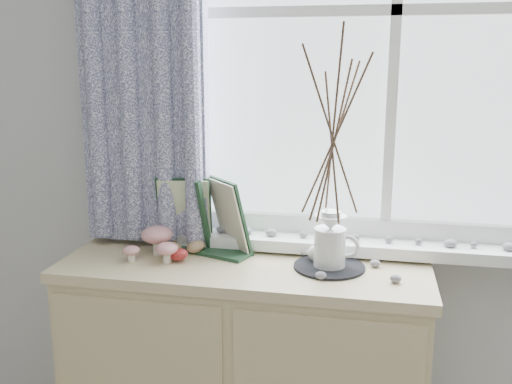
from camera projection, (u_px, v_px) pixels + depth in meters
The scene contains 8 objects.
sideboard at pixel (244, 379), 1.96m from camera, with size 1.20×0.45×0.85m.
botanical_book at pixel (203, 217), 1.91m from camera, with size 0.38×0.13×0.27m, color #1C3B24, non-canonical shape.
toadstool_cluster at pixel (156, 240), 1.90m from camera, with size 0.18×0.16×0.10m.
wooden_eggs at pixel (179, 247), 1.93m from camera, with size 0.16×0.17×0.06m.
songbird_figurine at pixel (322, 253), 1.85m from camera, with size 0.14×0.06×0.07m, color white, non-canonical shape.
crocheted_doily at pixel (329, 267), 1.81m from camera, with size 0.23×0.23×0.01m, color black.
twig_pitcher at pixel (333, 132), 1.71m from camera, with size 0.30×0.30×0.76m.
sideboard_pebbles at pixel (345, 265), 1.80m from camera, with size 0.33×0.23×0.02m.
Camera 1 is at (0.24, 0.04, 1.50)m, focal length 40.00 mm.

